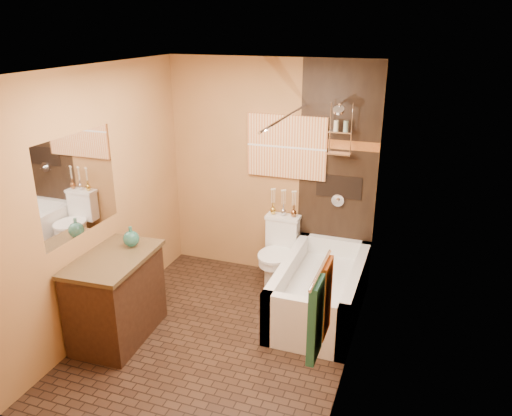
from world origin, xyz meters
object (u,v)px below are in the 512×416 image
at_px(toilet, 278,252).
at_px(vanity, 116,297).
at_px(sunset_painting, 287,147).
at_px(bathtub, 320,294).

bearing_deg(toilet, vanity, -126.21).
bearing_deg(sunset_painting, toilet, -90.00).
relative_size(sunset_painting, bathtub, 0.60).
bearing_deg(bathtub, vanity, -148.94).
height_order(sunset_painting, bathtub, sunset_painting).
distance_m(toilet, vanity, 1.88).
xyz_separation_m(toilet, vanity, (-1.12, -1.51, 0.04)).
relative_size(bathtub, vanity, 1.52).
height_order(toilet, vanity, vanity).
bearing_deg(bathtub, sunset_painting, 129.61).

